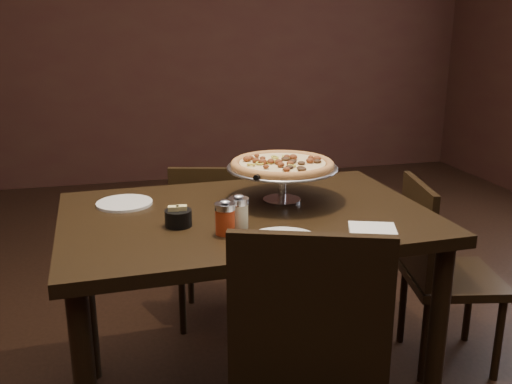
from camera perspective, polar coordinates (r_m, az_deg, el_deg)
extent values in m
cube|color=#321613|center=(5.49, -9.41, 15.56)|extent=(6.00, 0.02, 2.80)
cube|color=black|center=(2.08, -1.00, -2.59)|extent=(1.34, 0.91, 0.04)
cylinder|color=black|center=(2.17, 17.57, -14.47)|extent=(0.07, 0.07, 0.78)
cylinder|color=black|center=(2.52, -16.56, -9.87)|extent=(0.07, 0.07, 0.78)
cylinder|color=black|center=(2.74, 9.06, -7.07)|extent=(0.07, 0.07, 0.78)
cylinder|color=silver|center=(2.20, 2.60, -0.78)|extent=(0.14, 0.14, 0.01)
cylinder|color=silver|center=(2.18, 2.62, 0.75)|extent=(0.03, 0.03, 0.11)
cylinder|color=silver|center=(2.17, 2.64, 2.27)|extent=(0.10, 0.10, 0.01)
cylinder|color=#939397|center=(2.16, 2.64, 2.43)|extent=(0.41, 0.41, 0.01)
torus|color=#939397|center=(2.16, 2.64, 2.46)|extent=(0.42, 0.42, 0.01)
cylinder|color=#9B592E|center=(2.16, 2.64, 2.67)|extent=(0.38, 0.38, 0.01)
torus|color=#9B592E|center=(2.16, 2.64, 2.78)|extent=(0.39, 0.39, 0.03)
cylinder|color=#DBB678|center=(2.16, 2.65, 2.91)|extent=(0.33, 0.33, 0.01)
cylinder|color=beige|center=(1.90, -1.74, -2.41)|extent=(0.06, 0.06, 0.08)
cylinder|color=silver|center=(1.88, -1.76, -0.90)|extent=(0.07, 0.07, 0.02)
ellipsoid|color=silver|center=(1.88, -1.76, -0.41)|extent=(0.04, 0.04, 0.01)
cylinder|color=maroon|center=(1.85, -3.11, -2.99)|extent=(0.06, 0.06, 0.08)
cylinder|color=silver|center=(1.83, -3.13, -1.45)|extent=(0.07, 0.07, 0.02)
ellipsoid|color=silver|center=(1.82, -3.14, -0.95)|extent=(0.04, 0.04, 0.01)
cylinder|color=black|center=(1.94, -7.77, -2.60)|extent=(0.09, 0.09, 0.06)
cube|color=#CFBE77|center=(1.93, -8.23, -2.28)|extent=(0.04, 0.03, 0.06)
cube|color=#CFBE77|center=(1.94, -7.43, -2.21)|extent=(0.04, 0.03, 0.06)
cube|color=silver|center=(1.89, 11.60, -3.90)|extent=(0.19, 0.19, 0.02)
cylinder|color=white|center=(2.21, -13.02, -1.10)|extent=(0.21, 0.21, 0.01)
cylinder|color=white|center=(1.78, 2.75, -4.99)|extent=(0.24, 0.24, 0.01)
cone|color=silver|center=(2.03, 0.61, 1.69)|extent=(0.17, 0.17, 0.00)
cylinder|color=black|center=(2.03, 0.61, 1.78)|extent=(0.09, 0.12, 0.02)
cube|color=black|center=(2.89, -3.93, -5.29)|extent=(0.49, 0.49, 0.04)
cube|color=black|center=(2.64, -4.35, -1.98)|extent=(0.39, 0.13, 0.42)
cylinder|color=black|center=(3.11, -0.63, -7.85)|extent=(0.03, 0.03, 0.39)
cylinder|color=black|center=(3.13, -6.57, -7.76)|extent=(0.03, 0.03, 0.39)
cylinder|color=black|center=(2.82, -0.80, -10.56)|extent=(0.03, 0.03, 0.39)
cylinder|color=black|center=(2.85, -7.39, -10.43)|extent=(0.03, 0.03, 0.39)
cube|color=black|center=(1.58, 5.35, -12.10)|extent=(0.43, 0.18, 0.47)
cube|color=black|center=(2.67, 19.06, -8.20)|extent=(0.47, 0.47, 0.04)
cube|color=black|center=(2.52, 15.79, -3.61)|extent=(0.11, 0.39, 0.41)
cylinder|color=black|center=(2.70, 23.09, -13.42)|extent=(0.03, 0.03, 0.38)
cylinder|color=black|center=(2.95, 20.48, -10.45)|extent=(0.03, 0.03, 0.38)
cylinder|color=black|center=(2.58, 16.50, -14.12)|extent=(0.03, 0.03, 0.38)
cylinder|color=black|center=(2.84, 14.46, -10.92)|extent=(0.03, 0.03, 0.38)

